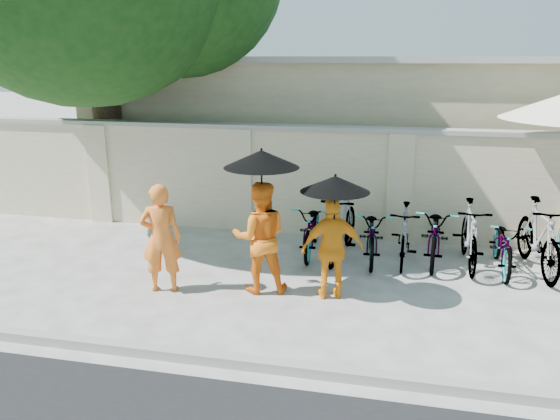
# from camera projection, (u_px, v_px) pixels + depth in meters

# --- Properties ---
(ground) EXTENTS (80.00, 80.00, 0.00)m
(ground) POSITION_uv_depth(u_px,v_px,m) (250.00, 299.00, 7.72)
(ground) COLOR beige
(kerb) EXTENTS (40.00, 0.16, 0.12)m
(kerb) POSITION_uv_depth(u_px,v_px,m) (210.00, 358.00, 6.11)
(kerb) COLOR gray
(kerb) RESTS_ON ground
(compound_wall) EXTENTS (20.00, 0.30, 2.00)m
(compound_wall) POSITION_uv_depth(u_px,v_px,m) (345.00, 184.00, 10.26)
(compound_wall) COLOR beige
(compound_wall) RESTS_ON ground
(building_behind) EXTENTS (14.00, 6.00, 3.20)m
(building_behind) POSITION_uv_depth(u_px,v_px,m) (402.00, 129.00, 13.46)
(building_behind) COLOR #BCB389
(building_behind) RESTS_ON ground
(monk_left) EXTENTS (0.67, 0.54, 1.61)m
(monk_left) POSITION_uv_depth(u_px,v_px,m) (161.00, 238.00, 7.84)
(monk_left) COLOR orange
(monk_left) RESTS_ON ground
(monk_center) EXTENTS (0.94, 0.82, 1.64)m
(monk_center) POSITION_uv_depth(u_px,v_px,m) (260.00, 237.00, 7.82)
(monk_center) COLOR orange
(monk_center) RESTS_ON ground
(parasol_center) EXTENTS (1.05, 1.05, 1.17)m
(parasol_center) POSITION_uv_depth(u_px,v_px,m) (261.00, 159.00, 7.42)
(parasol_center) COLOR black
(parasol_center) RESTS_ON ground
(monk_right) EXTENTS (0.93, 0.60, 1.47)m
(monk_right) POSITION_uv_depth(u_px,v_px,m) (333.00, 248.00, 7.61)
(monk_right) COLOR orange
(monk_right) RESTS_ON ground
(parasol_right) EXTENTS (0.94, 0.94, 0.96)m
(parasol_right) POSITION_uv_depth(u_px,v_px,m) (335.00, 184.00, 7.27)
(parasol_right) COLOR black
(parasol_right) RESTS_ON ground
(bike_0) EXTENTS (0.67, 1.75, 0.91)m
(bike_0) POSITION_uv_depth(u_px,v_px,m) (313.00, 228.00, 9.45)
(bike_0) COLOR gray
(bike_0) RESTS_ON ground
(bike_1) EXTENTS (0.80, 1.97, 1.15)m
(bike_1) POSITION_uv_depth(u_px,v_px,m) (342.00, 225.00, 9.22)
(bike_1) COLOR gray
(bike_1) RESTS_ON ground
(bike_2) EXTENTS (0.71, 1.75, 0.90)m
(bike_2) POSITION_uv_depth(u_px,v_px,m) (373.00, 234.00, 9.14)
(bike_2) COLOR gray
(bike_2) RESTS_ON ground
(bike_3) EXTENTS (0.53, 1.64, 0.97)m
(bike_3) POSITION_uv_depth(u_px,v_px,m) (404.00, 235.00, 8.99)
(bike_3) COLOR gray
(bike_3) RESTS_ON ground
(bike_4) EXTENTS (0.80, 1.90, 0.97)m
(bike_4) POSITION_uv_depth(u_px,v_px,m) (436.00, 234.00, 9.04)
(bike_4) COLOR gray
(bike_4) RESTS_ON ground
(bike_5) EXTENTS (0.51, 1.78, 1.07)m
(bike_5) POSITION_uv_depth(u_px,v_px,m) (470.00, 235.00, 8.83)
(bike_5) COLOR gray
(bike_5) RESTS_ON ground
(bike_6) EXTENTS (0.62, 1.67, 0.87)m
(bike_6) POSITION_uv_depth(u_px,v_px,m) (504.00, 245.00, 8.66)
(bike_6) COLOR gray
(bike_6) RESTS_ON ground
(bike_7) EXTENTS (0.75, 1.97, 1.15)m
(bike_7) POSITION_uv_depth(u_px,v_px,m) (539.00, 237.00, 8.59)
(bike_7) COLOR gray
(bike_7) RESTS_ON ground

